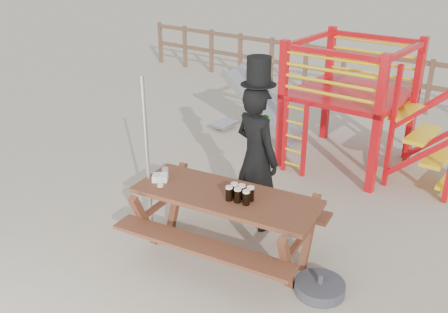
{
  "coord_description": "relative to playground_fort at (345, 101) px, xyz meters",
  "views": [
    {
      "loc": [
        3.38,
        -3.86,
        3.54
      ],
      "look_at": [
        -0.23,
        0.8,
        0.94
      ],
      "focal_mm": 40.0,
      "sensor_mm": 36.0,
      "label": 1
    }
  ],
  "objects": [
    {
      "name": "picnic_table",
      "position": [
        0.17,
        -3.43,
        -0.55
      ],
      "size": [
        2.37,
        1.83,
        0.83
      ],
      "rotation": [
        0.0,
        0.0,
        0.17
      ],
      "color": "brown",
      "rests_on": "ground"
    },
    {
      "name": "playground_fort",
      "position": [
        0.0,
        0.0,
        0.0
      ],
      "size": [
        4.71,
        1.84,
        2.1
      ],
      "color": "red",
      "rests_on": "ground"
    },
    {
      "name": "metal_pole",
      "position": [
        -0.84,
        -3.67,
        -0.01
      ],
      "size": [
        0.05,
        0.05,
        2.11
      ],
      "primitive_type": "cylinder",
      "color": "#B2B2B7",
      "rests_on": "ground"
    },
    {
      "name": "empty_glasses",
      "position": [
        -0.61,
        -3.66,
        -0.17
      ],
      "size": [
        0.17,
        0.26,
        0.15
      ],
      "color": "silver",
      "rests_on": "picnic_table"
    },
    {
      "name": "stout_pints",
      "position": [
        0.38,
        -3.45,
        -0.15
      ],
      "size": [
        0.29,
        0.22,
        0.17
      ],
      "color": "black",
      "rests_on": "picnic_table"
    },
    {
      "name": "back_fence",
      "position": [
        -0.12,
        3.42,
        -0.34
      ],
      "size": [
        15.09,
        0.09,
        1.2
      ],
      "color": "brown",
      "rests_on": "ground"
    },
    {
      "name": "parasol_base",
      "position": [
        1.4,
        -3.35,
        -1.01
      ],
      "size": [
        0.55,
        0.55,
        0.23
      ],
      "color": "#3B3B41",
      "rests_on": "ground"
    },
    {
      "name": "man_with_hat",
      "position": [
        0.02,
        -2.6,
        -0.06
      ],
      "size": [
        0.79,
        0.62,
        2.26
      ],
      "rotation": [
        0.0,
        0.0,
        2.9
      ],
      "color": "black",
      "rests_on": "ground"
    },
    {
      "name": "paper_bag",
      "position": [
        -0.67,
        -3.64,
        -0.2
      ],
      "size": [
        0.23,
        0.22,
        0.08
      ],
      "primitive_type": "cube",
      "rotation": [
        0.0,
        0.0,
        0.64
      ],
      "color": "white",
      "rests_on": "picnic_table"
    },
    {
      "name": "ground",
      "position": [
        -0.12,
        -3.58,
        -1.07
      ],
      "size": [
        60.0,
        60.0,
        0.0
      ],
      "primitive_type": "plane",
      "color": "#B4A28C",
      "rests_on": "ground"
    }
  ]
}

